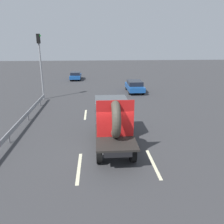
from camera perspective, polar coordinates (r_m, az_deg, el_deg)
ground_plane at (r=12.71m, az=-0.68°, el=-9.90°), size 120.00×120.00×0.00m
flatbed_truck at (r=13.40m, az=0.07°, el=-1.07°), size 2.02×5.61×3.08m
distant_sedan at (r=27.04m, az=5.75°, el=6.58°), size 1.79×4.17×1.36m
traffic_light at (r=24.11m, az=-17.73°, el=12.82°), size 0.42×0.36×6.51m
guardrail at (r=16.56m, az=-22.43°, el=-2.58°), size 0.10×16.15×0.71m
lane_dash_left_near at (r=11.33m, az=-8.36°, el=-13.78°), size 0.16×2.82×0.01m
lane_dash_left_far at (r=18.84m, az=-6.74°, el=-0.65°), size 0.16×2.60×0.01m
lane_dash_right_near at (r=11.74m, az=10.41°, el=-12.71°), size 0.16×2.85×0.01m
lane_dash_right_far at (r=19.32m, az=4.29°, el=-0.11°), size 0.16×2.13×0.01m
oncoming_car at (r=36.15m, az=-9.21°, el=9.12°), size 1.60×3.73×1.22m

